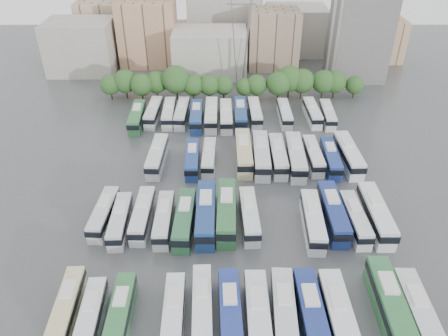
{
  "coord_description": "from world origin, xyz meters",
  "views": [
    {
      "loc": [
        -2.26,
        -58.65,
        45.65
      ],
      "look_at": [
        -2.17,
        6.12,
        3.0
      ],
      "focal_mm": 35.0,
      "sensor_mm": 36.0,
      "label": 1
    }
  ],
  "objects_px": {
    "bus_r0_s12": "(389,304)",
    "bus_r1_s4": "(184,219)",
    "bus_r1_s13": "(376,214)",
    "bus_r1_s10": "(313,220)",
    "bus_r2_s7": "(244,152)",
    "bus_r1_s1": "(120,220)",
    "bus_r3_s1": "(153,112)",
    "bus_r1_s7": "(249,215)",
    "bus_r0_s8": "(284,314)",
    "bus_r2_s4": "(192,159)",
    "bus_r1_s6": "(227,211)",
    "bus_r3_s3": "(182,113)",
    "bus_r2_s11": "(313,155)",
    "bus_r0_s10": "(339,319)",
    "bus_r1_s11": "(333,212)",
    "bus_r3_s7": "(240,114)",
    "bus_r0_s6": "(230,313)",
    "bus_r0_s9": "(311,316)",
    "bus_r0_s0": "(68,306)",
    "bus_r3_s13": "(328,114)",
    "bus_r0_s4": "(174,315)",
    "bus_r0_s5": "(202,305)",
    "bus_r1_s0": "(104,213)",
    "bus_r3_s12": "(312,113)",
    "bus_r0_s2": "(120,314)",
    "bus_r1_s3": "(164,219)",
    "bus_r3_s0": "(137,117)",
    "bus_r3_s4": "(196,116)",
    "bus_r3_s10": "(285,113)",
    "bus_r2_s9": "(278,156)",
    "bus_r2_s10": "(295,156)",
    "bus_r0_s13": "(419,316)",
    "bus_r2_s5": "(209,157)",
    "bus_r1_s12": "(355,219)",
    "bus_r3_s8": "(255,113)",
    "bus_r3_s6": "(226,116)",
    "bus_r1_s2": "(143,215)",
    "bus_r2_s8": "(261,155)",
    "bus_r0_s7": "(258,318)",
    "bus_r3_s2": "(169,113)",
    "electricity_pylon": "(241,15)"
  },
  "relations": [
    {
      "from": "bus_r0_s13",
      "to": "bus_r1_s2",
      "type": "xyz_separation_m",
      "value": [
        -36.19,
        19.37,
        -0.19
      ]
    },
    {
      "from": "bus_r0_s7",
      "to": "bus_r3_s4",
      "type": "xyz_separation_m",
      "value": [
        -10.15,
        54.02,
        -0.11
      ]
    },
    {
      "from": "bus_r3_s12",
      "to": "bus_r2_s10",
      "type": "bearing_deg",
      "value": -110.66
    },
    {
      "from": "bus_r0_s12",
      "to": "bus_r1_s13",
      "type": "height_order",
      "value": "bus_r0_s12"
    },
    {
      "from": "bus_r0_s7",
      "to": "bus_r1_s6",
      "type": "distance_m",
      "value": 20.42
    },
    {
      "from": "bus_r0_s10",
      "to": "bus_r3_s6",
      "type": "distance_m",
      "value": 55.92
    },
    {
      "from": "bus_r0_s12",
      "to": "bus_r1_s6",
      "type": "xyz_separation_m",
      "value": [
        -19.99,
        18.09,
        0.03
      ]
    },
    {
      "from": "bus_r1_s6",
      "to": "bus_r0_s2",
      "type": "bearing_deg",
      "value": -122.94
    },
    {
      "from": "bus_r3_s3",
      "to": "bus_r0_s13",
      "type": "bearing_deg",
      "value": -57.33
    },
    {
      "from": "bus_r0_s0",
      "to": "bus_r3_s13",
      "type": "xyz_separation_m",
      "value": [
        42.89,
        53.05,
        0.01
      ]
    },
    {
      "from": "bus_r0_s0",
      "to": "bus_r0_s4",
      "type": "height_order",
      "value": "bus_r0_s4"
    },
    {
      "from": "bus_r0_s9",
      "to": "bus_r3_s0",
      "type": "height_order",
      "value": "bus_r0_s9"
    },
    {
      "from": "bus_r2_s4",
      "to": "bus_r1_s6",
      "type": "bearing_deg",
      "value": -69.78
    },
    {
      "from": "electricity_pylon",
      "to": "bus_r0_s2",
      "type": "height_order",
      "value": "electricity_pylon"
    },
    {
      "from": "bus_r0_s6",
      "to": "bus_r0_s9",
      "type": "distance_m",
      "value": 9.76
    },
    {
      "from": "bus_r3_s3",
      "to": "bus_r0_s0",
      "type": "bearing_deg",
      "value": -98.46
    },
    {
      "from": "bus_r2_s5",
      "to": "bus_r3_s2",
      "type": "distance_m",
      "value": 21.14
    },
    {
      "from": "bus_r0_s9",
      "to": "bus_r3_s12",
      "type": "distance_m",
      "value": 56.38
    },
    {
      "from": "bus_r0_s12",
      "to": "bus_r1_s4",
      "type": "xyz_separation_m",
      "value": [
        -26.52,
        16.43,
        -0.17
      ]
    },
    {
      "from": "bus_r3_s4",
      "to": "bus_r3_s10",
      "type": "xyz_separation_m",
      "value": [
        19.93,
        1.53,
        -0.15
      ]
    },
    {
      "from": "bus_r0_s12",
      "to": "bus_r2_s7",
      "type": "height_order",
      "value": "bus_r2_s7"
    },
    {
      "from": "bus_r1_s1",
      "to": "bus_r3_s1",
      "type": "relative_size",
      "value": 0.95
    },
    {
      "from": "bus_r1_s4",
      "to": "bus_r3_s13",
      "type": "height_order",
      "value": "bus_r1_s4"
    },
    {
      "from": "bus_r1_s11",
      "to": "bus_r3_s7",
      "type": "relative_size",
      "value": 1.04
    },
    {
      "from": "bus_r1_s1",
      "to": "bus_r3_s8",
      "type": "height_order",
      "value": "bus_r3_s8"
    },
    {
      "from": "bus_r1_s6",
      "to": "bus_r2_s11",
      "type": "xyz_separation_m",
      "value": [
        16.71,
        17.31,
        -0.33
      ]
    },
    {
      "from": "bus_r1_s2",
      "to": "bus_r2_s11",
      "type": "distance_m",
      "value": 34.81
    },
    {
      "from": "bus_r2_s10",
      "to": "bus_r3_s8",
      "type": "bearing_deg",
      "value": 110.38
    },
    {
      "from": "bus_r0_s5",
      "to": "bus_r1_s0",
      "type": "relative_size",
      "value": 1.01
    },
    {
      "from": "bus_r2_s11",
      "to": "bus_r3_s13",
      "type": "height_order",
      "value": "bus_r2_s11"
    },
    {
      "from": "bus_r0_s12",
      "to": "bus_r1_s1",
      "type": "distance_m",
      "value": 39.99
    },
    {
      "from": "bus_r2_s9",
      "to": "bus_r0_s0",
      "type": "bearing_deg",
      "value": -130.57
    },
    {
      "from": "bus_r0_s5",
      "to": "bus_r1_s4",
      "type": "relative_size",
      "value": 0.92
    },
    {
      "from": "bus_r3_s1",
      "to": "bus_r3_s7",
      "type": "relative_size",
      "value": 0.94
    },
    {
      "from": "bus_r1_s4",
      "to": "bus_r3_s10",
      "type": "xyz_separation_m",
      "value": [
        19.94,
        37.12,
        -0.19
      ]
    },
    {
      "from": "bus_r0_s6",
      "to": "bus_r2_s5",
      "type": "bearing_deg",
      "value": 93.68
    },
    {
      "from": "bus_r2_s11",
      "to": "bus_r0_s10",
      "type": "bearing_deg",
      "value": -96.35
    },
    {
      "from": "bus_r3_s3",
      "to": "bus_r1_s6",
      "type": "bearing_deg",
      "value": -72.45
    },
    {
      "from": "bus_r2_s4",
      "to": "bus_r2_s9",
      "type": "distance_m",
      "value": 16.33
    },
    {
      "from": "bus_r1_s7",
      "to": "bus_r3_s3",
      "type": "height_order",
      "value": "bus_r1_s7"
    },
    {
      "from": "bus_r3_s3",
      "to": "bus_r3_s1",
      "type": "bearing_deg",
      "value": 179.27
    },
    {
      "from": "bus_r0_s12",
      "to": "bus_r2_s8",
      "type": "relative_size",
      "value": 0.99
    },
    {
      "from": "electricity_pylon",
      "to": "bus_r0_s4",
      "type": "xyz_separation_m",
      "value": [
        -10.32,
        -74.34,
        -16.92
      ]
    },
    {
      "from": "bus_r1_s12",
      "to": "bus_r0_s5",
      "type": "bearing_deg",
      "value": -146.05
    },
    {
      "from": "bus_r1_s7",
      "to": "bus_r0_s8",
      "type": "bearing_deg",
      "value": -82.69
    },
    {
      "from": "bus_r0_s12",
      "to": "bus_r1_s11",
      "type": "relative_size",
      "value": 1.03
    },
    {
      "from": "bus_r0_s7",
      "to": "bus_r1_s13",
      "type": "height_order",
      "value": "bus_r1_s13"
    },
    {
      "from": "bus_r1_s1",
      "to": "bus_r1_s4",
      "type": "relative_size",
      "value": 0.9
    },
    {
      "from": "bus_r1_s10",
      "to": "bus_r2_s7",
      "type": "height_order",
      "value": "bus_r2_s7"
    },
    {
      "from": "bus_r0_s5",
      "to": "bus_r1_s3",
      "type": "distance_m",
      "value": 17.81
    }
  ]
}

